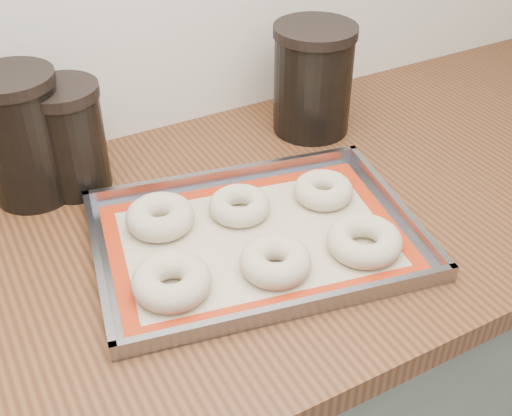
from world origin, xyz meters
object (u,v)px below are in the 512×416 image
bagel_front_left (172,281)px  canister_mid (69,138)px  bagel_back_left (160,217)px  bagel_back_right (323,190)px  bagel_back_mid (240,205)px  bagel_front_mid (275,261)px  bagel_front_right (364,241)px  baking_tray (256,237)px  canister_right (313,79)px  canister_left (23,137)px

bagel_front_left → canister_mid: size_ratio=0.59×
bagel_back_left → bagel_back_right: bearing=-12.4°
bagel_front_left → bagel_back_mid: size_ratio=1.12×
bagel_front_mid → bagel_front_right: size_ratio=0.92×
bagel_front_mid → bagel_back_left: size_ratio=0.96×
bagel_front_left → bagel_back_left: size_ratio=1.03×
baking_tray → canister_right: canister_right is taller
baking_tray → canister_mid: bearing=125.0°
bagel_front_right → canister_right: size_ratio=0.54×
bagel_front_right → bagel_back_left: size_ratio=1.05×
baking_tray → bagel_front_left: bagel_front_left is taller
baking_tray → bagel_front_left: (-0.15, -0.04, 0.02)m
canister_right → bagel_back_left: bearing=-157.1°
canister_mid → bagel_back_right: bearing=-35.0°
baking_tray → bagel_front_mid: bagel_front_mid is taller
bagel_front_right → canister_mid: 0.48m
canister_mid → canister_left: bearing=170.1°
bagel_front_left → canister_left: canister_left is taller
bagel_back_mid → bagel_back_right: (0.13, -0.03, 0.00)m
baking_tray → bagel_back_right: bearing=14.7°
baking_tray → canister_right: 0.36m
bagel_back_mid → bagel_back_right: bearing=-11.7°
bagel_front_right → canister_right: (0.13, 0.34, 0.08)m
bagel_back_left → bagel_front_right: bearing=-39.1°
canister_mid → bagel_front_right: bearing=-49.7°
bagel_front_right → bagel_back_right: (0.02, 0.13, -0.00)m
baking_tray → canister_right: size_ratio=2.61×
bagel_back_left → canister_right: 0.40m
bagel_back_mid → canister_right: canister_right is taller
bagel_back_left → baking_tray: bearing=-39.8°
baking_tray → bagel_front_mid: bearing=-98.3°
bagel_front_left → canister_right: bearing=35.9°
bagel_back_mid → bagel_front_right: bearing=-54.6°
bagel_front_mid → baking_tray: bearing=81.7°
baking_tray → canister_left: canister_left is taller
canister_mid → bagel_front_mid: bearing=-62.7°
bagel_back_left → bagel_back_mid: 0.12m
bagel_front_right → bagel_back_mid: bearing=125.4°
bagel_back_left → canister_mid: bearing=113.6°
bagel_back_right → canister_mid: bearing=145.0°
bagel_front_mid → canister_left: 0.43m
bagel_front_mid → bagel_back_mid: bearing=82.8°
bagel_front_right → bagel_back_mid: 0.20m
bagel_back_right → bagel_front_right: bearing=-98.3°
canister_right → canister_mid: bearing=177.2°
bagel_back_right → canister_right: 0.25m
bagel_back_right → canister_right: size_ratio=0.47×
bagel_front_left → canister_left: 0.35m
bagel_front_right → canister_right: bearing=69.3°
bagel_back_left → canister_right: canister_right is taller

